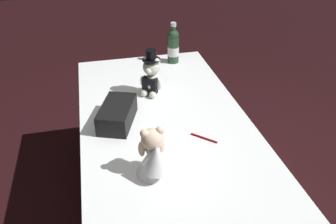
% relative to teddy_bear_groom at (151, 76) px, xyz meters
% --- Properties ---
extents(ground_plane, '(12.00, 12.00, 0.00)m').
position_rel_teddy_bear_groom_xyz_m(ground_plane, '(0.38, 0.02, -0.90)').
color(ground_plane, black).
extents(reception_table, '(1.88, 0.92, 0.78)m').
position_rel_teddy_bear_groom_xyz_m(reception_table, '(0.38, 0.02, -0.51)').
color(reception_table, white).
rests_on(reception_table, ground_plane).
extents(teddy_bear_groom, '(0.14, 0.13, 0.29)m').
position_rel_teddy_bear_groom_xyz_m(teddy_bear_groom, '(0.00, 0.00, 0.00)').
color(teddy_bear_groom, silver).
rests_on(teddy_bear_groom, reception_table).
extents(teddy_bear_bride, '(0.20, 0.16, 0.24)m').
position_rel_teddy_bear_groom_xyz_m(teddy_bear_bride, '(0.70, -0.12, -0.01)').
color(teddy_bear_bride, white).
rests_on(teddy_bear_bride, reception_table).
extents(champagne_bottle, '(0.08, 0.08, 0.30)m').
position_rel_teddy_bear_groom_xyz_m(champagne_bottle, '(-0.42, 0.24, 0.00)').
color(champagne_bottle, '#224026').
rests_on(champagne_bottle, reception_table).
extents(signing_pen, '(0.11, 0.12, 0.01)m').
position_rel_teddy_bear_groom_xyz_m(signing_pen, '(0.52, 0.18, -0.12)').
color(signing_pen, maroon).
rests_on(signing_pen, reception_table).
extents(gift_case_black, '(0.32, 0.25, 0.11)m').
position_rel_teddy_bear_groom_xyz_m(gift_case_black, '(0.27, -0.24, -0.07)').
color(gift_case_black, black).
rests_on(gift_case_black, reception_table).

